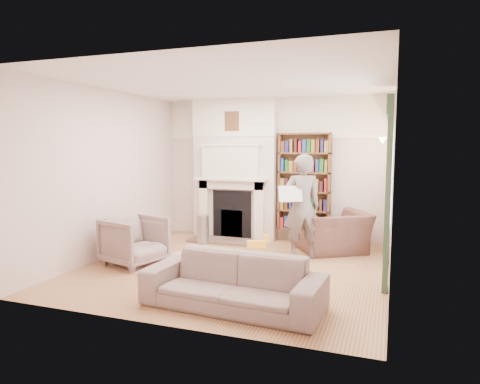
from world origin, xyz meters
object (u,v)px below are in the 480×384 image
at_px(bookcase, 304,182).
at_px(paraffin_heater, 203,229).
at_px(man_reading, 302,207).
at_px(armchair_reading, 333,232).
at_px(armchair_left, 135,241).
at_px(sofa, 233,282).
at_px(coffee_table, 272,282).
at_px(rocking_horse, 256,247).

distance_m(bookcase, paraffin_heater, 2.16).
bearing_deg(man_reading, armchair_reading, -154.43).
xyz_separation_m(armchair_left, sofa, (2.11, -1.19, -0.08)).
xyz_separation_m(armchair_reading, man_reading, (-0.45, -0.60, 0.51)).
height_order(coffee_table, rocking_horse, coffee_table).
height_order(paraffin_heater, rocking_horse, paraffin_heater).
height_order(armchair_left, rocking_horse, armchair_left).
distance_m(bookcase, coffee_table, 3.41).
xyz_separation_m(paraffin_heater, rocking_horse, (1.33, -0.79, -0.06)).
distance_m(armchair_reading, armchair_left, 3.40).
distance_m(bookcase, man_reading, 1.28).
bearing_deg(armchair_reading, bookcase, -75.58).
bearing_deg(sofa, armchair_reading, 80.14).
bearing_deg(armchair_reading, rocking_horse, 7.68).
relative_size(armchair_reading, rocking_horse, 2.32).
distance_m(armchair_left, coffee_table, 2.60).
relative_size(armchair_reading, sofa, 0.53).
xyz_separation_m(bookcase, sofa, (-0.10, -3.65, -0.87)).
xyz_separation_m(armchair_reading, sofa, (-0.75, -3.03, -0.06)).
height_order(sofa, rocking_horse, sofa).
bearing_deg(bookcase, armchair_reading, -43.64).
bearing_deg(armchair_reading, coffee_table, 49.57).
distance_m(bookcase, armchair_left, 3.40).
bearing_deg(bookcase, armchair_left, -131.88).
xyz_separation_m(man_reading, coffee_table, (0.06, -2.04, -0.64)).
xyz_separation_m(armchair_reading, coffee_table, (-0.39, -2.64, -0.13)).
height_order(armchair_reading, sofa, armchair_reading).
distance_m(armchair_reading, sofa, 3.12).
xyz_separation_m(coffee_table, paraffin_heater, (-2.07, 2.49, 0.05)).
bearing_deg(armchair_left, paraffin_heater, 2.56).
height_order(bookcase, rocking_horse, bookcase).
bearing_deg(armchair_left, bookcase, -25.98).
bearing_deg(paraffin_heater, bookcase, 23.04).
height_order(coffee_table, paraffin_heater, paraffin_heater).
bearing_deg(sofa, coffee_table, 51.62).
bearing_deg(sofa, rocking_horse, 104.22).
xyz_separation_m(armchair_reading, armchair_left, (-2.86, -1.84, 0.02)).
bearing_deg(sofa, armchair_left, 154.65).
xyz_separation_m(sofa, man_reading, (0.30, 2.43, 0.57)).
bearing_deg(rocking_horse, paraffin_heater, 128.29).
height_order(armchair_reading, paraffin_heater, armchair_reading).
distance_m(man_reading, coffee_table, 2.14).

